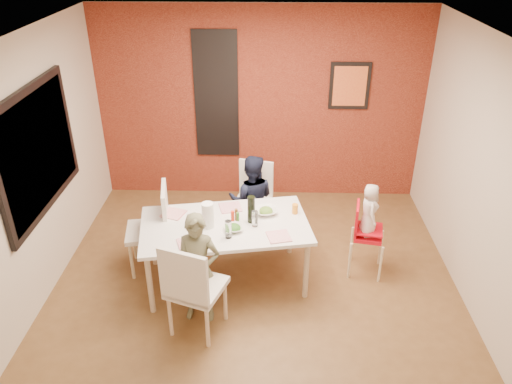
{
  "coord_description": "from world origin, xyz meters",
  "views": [
    {
      "loc": [
        0.14,
        -4.37,
        3.6
      ],
      "look_at": [
        0.0,
        0.3,
        1.05
      ],
      "focal_mm": 35.0,
      "sensor_mm": 36.0,
      "label": 1
    }
  ],
  "objects_px": {
    "chair_near": "(192,286)",
    "high_chair": "(364,233)",
    "chair_left": "(156,224)",
    "child_near": "(198,269)",
    "dining_table": "(225,229)",
    "toddler": "(369,210)",
    "paper_towel_roll": "(208,215)",
    "chair_far": "(254,194)",
    "wine_bottle": "(251,209)",
    "child_far": "(252,200)"
  },
  "relations": [
    {
      "from": "high_chair",
      "to": "wine_bottle",
      "type": "relative_size",
      "value": 2.83
    },
    {
      "from": "chair_left",
      "to": "child_near",
      "type": "height_order",
      "value": "child_near"
    },
    {
      "from": "child_far",
      "to": "toddler",
      "type": "xyz_separation_m",
      "value": [
        1.31,
        -0.6,
        0.23
      ]
    },
    {
      "from": "high_chair",
      "to": "paper_towel_roll",
      "type": "xyz_separation_m",
      "value": [
        -1.72,
        -0.28,
        0.36
      ]
    },
    {
      "from": "chair_near",
      "to": "paper_towel_roll",
      "type": "xyz_separation_m",
      "value": [
        0.08,
        0.79,
        0.3
      ]
    },
    {
      "from": "dining_table",
      "to": "child_near",
      "type": "bearing_deg",
      "value": -109.44
    },
    {
      "from": "chair_left",
      "to": "high_chair",
      "type": "distance_m",
      "value": 2.36
    },
    {
      "from": "chair_left",
      "to": "child_near",
      "type": "relative_size",
      "value": 0.86
    },
    {
      "from": "high_chair",
      "to": "child_near",
      "type": "height_order",
      "value": "child_near"
    },
    {
      "from": "chair_near",
      "to": "wine_bottle",
      "type": "distance_m",
      "value": 1.09
    },
    {
      "from": "toddler",
      "to": "wine_bottle",
      "type": "bearing_deg",
      "value": 93.28
    },
    {
      "from": "wine_bottle",
      "to": "high_chair",
      "type": "bearing_deg",
      "value": 7.28
    },
    {
      "from": "child_near",
      "to": "wine_bottle",
      "type": "bearing_deg",
      "value": 56.41
    },
    {
      "from": "dining_table",
      "to": "chair_far",
      "type": "distance_m",
      "value": 1.09
    },
    {
      "from": "toddler",
      "to": "paper_towel_roll",
      "type": "height_order",
      "value": "toddler"
    },
    {
      "from": "chair_left",
      "to": "wine_bottle",
      "type": "height_order",
      "value": "wine_bottle"
    },
    {
      "from": "chair_far",
      "to": "child_far",
      "type": "distance_m",
      "value": 0.25
    },
    {
      "from": "chair_near",
      "to": "chair_left",
      "type": "bearing_deg",
      "value": -42.56
    },
    {
      "from": "chair_near",
      "to": "chair_left",
      "type": "relative_size",
      "value": 1.02
    },
    {
      "from": "toddler",
      "to": "wine_bottle",
      "type": "relative_size",
      "value": 2.01
    },
    {
      "from": "wine_bottle",
      "to": "dining_table",
      "type": "bearing_deg",
      "value": -169.45
    },
    {
      "from": "dining_table",
      "to": "child_far",
      "type": "relative_size",
      "value": 1.64
    },
    {
      "from": "child_far",
      "to": "dining_table",
      "type": "bearing_deg",
      "value": 73.2
    },
    {
      "from": "chair_near",
      "to": "paper_towel_roll",
      "type": "distance_m",
      "value": 0.85
    },
    {
      "from": "paper_towel_roll",
      "to": "high_chair",
      "type": "bearing_deg",
      "value": 9.13
    },
    {
      "from": "toddler",
      "to": "wine_bottle",
      "type": "distance_m",
      "value": 1.3
    },
    {
      "from": "chair_far",
      "to": "wine_bottle",
      "type": "bearing_deg",
      "value": -76.38
    },
    {
      "from": "child_near",
      "to": "toddler",
      "type": "height_order",
      "value": "child_near"
    },
    {
      "from": "chair_near",
      "to": "high_chair",
      "type": "xyz_separation_m",
      "value": [
        1.79,
        1.07,
        -0.07
      ]
    },
    {
      "from": "paper_towel_roll",
      "to": "chair_left",
      "type": "bearing_deg",
      "value": 155.55
    },
    {
      "from": "chair_near",
      "to": "chair_far",
      "type": "relative_size",
      "value": 1.11
    },
    {
      "from": "high_chair",
      "to": "toddler",
      "type": "bearing_deg",
      "value": -99.94
    },
    {
      "from": "child_near",
      "to": "child_far",
      "type": "xyz_separation_m",
      "value": [
        0.47,
        1.41,
        -0.01
      ]
    },
    {
      "from": "dining_table",
      "to": "paper_towel_roll",
      "type": "bearing_deg",
      "value": -159.96
    },
    {
      "from": "child_far",
      "to": "paper_towel_roll",
      "type": "distance_m",
      "value": 1.01
    },
    {
      "from": "chair_far",
      "to": "child_near",
      "type": "height_order",
      "value": "child_near"
    },
    {
      "from": "high_chair",
      "to": "child_near",
      "type": "xyz_separation_m",
      "value": [
        -1.76,
        -0.82,
        0.08
      ]
    },
    {
      "from": "chair_far",
      "to": "high_chair",
      "type": "distance_m",
      "value": 1.52
    },
    {
      "from": "child_near",
      "to": "high_chair",
      "type": "bearing_deg",
      "value": 28.34
    },
    {
      "from": "chair_near",
      "to": "child_near",
      "type": "relative_size",
      "value": 0.88
    },
    {
      "from": "high_chair",
      "to": "child_far",
      "type": "distance_m",
      "value": 1.42
    },
    {
      "from": "dining_table",
      "to": "paper_towel_roll",
      "type": "height_order",
      "value": "paper_towel_roll"
    },
    {
      "from": "dining_table",
      "to": "chair_near",
      "type": "height_order",
      "value": "chair_near"
    },
    {
      "from": "child_near",
      "to": "wine_bottle",
      "type": "relative_size",
      "value": 3.92
    },
    {
      "from": "chair_left",
      "to": "paper_towel_roll",
      "type": "bearing_deg",
      "value": 55.74
    },
    {
      "from": "dining_table",
      "to": "wine_bottle",
      "type": "distance_m",
      "value": 0.36
    },
    {
      "from": "child_near",
      "to": "toddler",
      "type": "distance_m",
      "value": 1.97
    },
    {
      "from": "child_near",
      "to": "dining_table",
      "type": "bearing_deg",
      "value": 73.93
    },
    {
      "from": "chair_near",
      "to": "wine_bottle",
      "type": "xyz_separation_m",
      "value": [
        0.53,
        0.91,
        0.31
      ]
    },
    {
      "from": "child_near",
      "to": "wine_bottle",
      "type": "height_order",
      "value": "child_near"
    }
  ]
}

